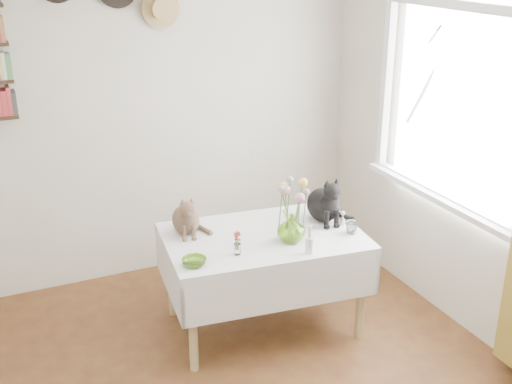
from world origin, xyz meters
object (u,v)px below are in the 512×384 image
dining_table (263,258)px  flower_vase (291,228)px  tabby_cat (185,213)px  black_cat (323,196)px

dining_table → flower_vase: (0.12, -0.16, 0.26)m
tabby_cat → flower_vase: tabby_cat is taller
black_cat → tabby_cat: bearing=173.7°
tabby_cat → flower_vase: 0.70m
dining_table → flower_vase: size_ratio=7.37×
flower_vase → dining_table: bearing=127.8°
tabby_cat → black_cat: black_cat is taller
dining_table → tabby_cat: (-0.45, 0.24, 0.32)m
tabby_cat → black_cat: size_ratio=0.83×
dining_table → tabby_cat: size_ratio=4.75×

